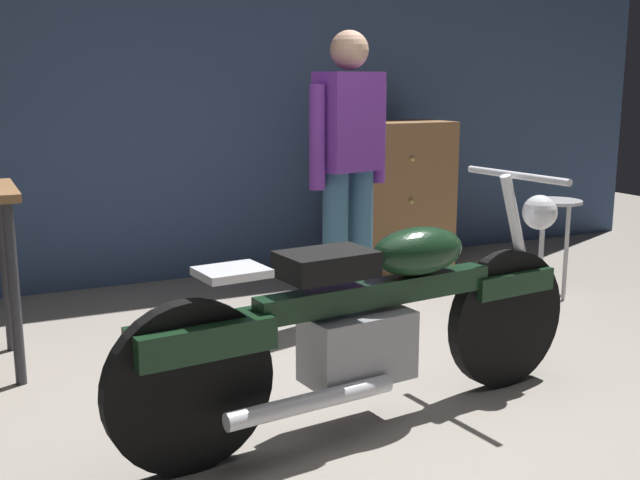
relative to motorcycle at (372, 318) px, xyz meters
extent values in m
plane|color=gray|center=(0.10, -0.08, -0.45)|extent=(12.00, 12.00, 0.00)
cube|color=#384C70|center=(0.10, 2.72, 1.10)|extent=(8.00, 0.12, 3.10)
cylinder|color=#2D2D33|center=(-1.28, 1.06, -0.02)|extent=(0.05, 0.05, 0.86)
cylinder|color=#2D2D33|center=(-1.28, 1.58, -0.02)|extent=(0.05, 0.05, 0.86)
cylinder|color=black|center=(0.75, 0.08, -0.13)|extent=(0.64, 0.14, 0.64)
cylinder|color=black|center=(-0.79, -0.08, -0.13)|extent=(0.64, 0.14, 0.64)
cube|color=black|center=(0.75, 0.08, 0.05)|extent=(0.45, 0.18, 0.10)
cube|color=black|center=(-0.74, -0.07, 0.05)|extent=(0.54, 0.23, 0.12)
cube|color=gray|center=(-0.07, 0.00, -0.11)|extent=(0.46, 0.28, 0.28)
cube|color=black|center=(0.03, 0.01, 0.10)|extent=(1.10, 0.21, 0.10)
ellipsoid|color=black|center=(0.23, 0.03, 0.25)|extent=(0.46, 0.26, 0.20)
cube|color=black|center=(-0.22, -0.02, 0.25)|extent=(0.38, 0.28, 0.10)
cube|color=silver|center=(-0.61, -0.06, 0.27)|extent=(0.26, 0.22, 0.03)
cylinder|color=silver|center=(0.81, 0.09, 0.20)|extent=(0.27, 0.08, 0.68)
cylinder|color=silver|center=(0.77, 0.08, 0.53)|extent=(0.09, 0.60, 0.03)
sphere|color=silver|center=(0.93, 0.10, 0.35)|extent=(0.16, 0.16, 0.16)
cylinder|color=silver|center=(-0.35, -0.17, -0.23)|extent=(0.70, 0.14, 0.07)
cylinder|color=#3A6480|center=(0.69, 1.38, -0.01)|extent=(0.15, 0.15, 0.88)
cylinder|color=#3A6480|center=(0.50, 1.33, -0.01)|extent=(0.15, 0.15, 0.88)
cube|color=#72339E|center=(0.60, 1.35, 0.71)|extent=(0.42, 0.31, 0.56)
cylinder|color=#72339E|center=(0.83, 1.42, 0.63)|extent=(0.09, 0.09, 0.58)
cylinder|color=#72339E|center=(0.37, 1.29, 0.63)|extent=(0.09, 0.09, 0.58)
sphere|color=tan|center=(0.60, 1.35, 1.11)|extent=(0.22, 0.22, 0.22)
cylinder|color=#B2B2B7|center=(2.00, 1.15, 0.18)|extent=(0.32, 0.32, 0.02)
cylinder|color=#B2B2B7|center=(2.11, 1.15, -0.14)|extent=(0.02, 0.02, 0.62)
cylinder|color=#B2B2B7|center=(2.00, 1.26, -0.14)|extent=(0.02, 0.02, 0.62)
cylinder|color=#B2B2B7|center=(1.89, 1.15, -0.14)|extent=(0.02, 0.02, 0.62)
cylinder|color=#B2B2B7|center=(2.00, 1.04, -0.14)|extent=(0.02, 0.02, 0.62)
cube|color=brown|center=(1.44, 2.22, 0.10)|extent=(0.80, 0.44, 1.10)
sphere|color=tan|center=(1.44, 1.99, 0.40)|extent=(0.04, 0.04, 0.04)
sphere|color=tan|center=(1.44, 1.99, 0.10)|extent=(0.04, 0.04, 0.04)
sphere|color=tan|center=(1.44, 1.99, -0.20)|extent=(0.04, 0.04, 0.04)
camera|label=1|loc=(-1.50, -2.64, 0.95)|focal=43.71mm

